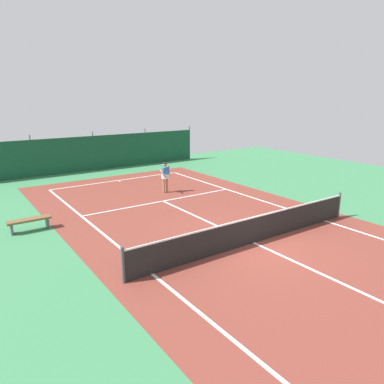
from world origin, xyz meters
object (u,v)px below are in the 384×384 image
Objects in this scene: tennis_net at (254,230)px; tennis_player at (165,175)px; courtside_bench at (29,222)px; parked_car at (127,148)px; tennis_ball_near_player at (165,174)px.

tennis_player is at bearing 83.01° from tennis_net.
tennis_player is 7.54m from courtside_bench.
parked_car is at bearing 52.30° from courtside_bench.
tennis_net is at bearing 81.66° from tennis_player.
tennis_net is at bearing -42.77° from courtside_bench.
tennis_net is 153.33× the size of tennis_ball_near_player.
courtside_bench is at bearing 137.23° from tennis_net.
tennis_ball_near_player is (3.35, 11.84, -0.48)m from tennis_net.
courtside_bench is at bearing 53.20° from parked_car.
parked_car is 2.64× the size of courtside_bench.
parked_car is (0.63, 7.33, 0.81)m from tennis_ball_near_player.
courtside_bench is (-7.26, -1.94, -0.59)m from tennis_player.
tennis_player reaches higher than tennis_net.
tennis_player is at bearing -120.60° from tennis_ball_near_player.
tennis_player is at bearing 75.97° from parked_car.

